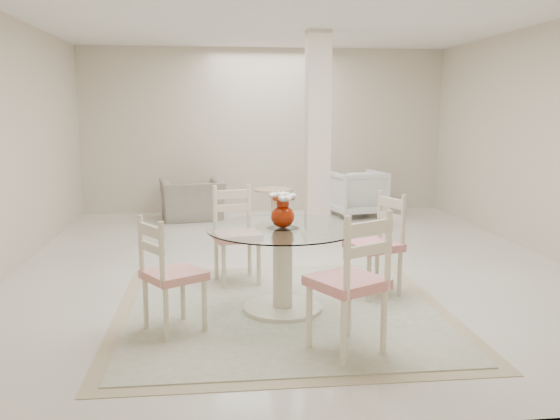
{
  "coord_description": "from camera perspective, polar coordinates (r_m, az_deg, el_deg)",
  "views": [
    {
      "loc": [
        -0.86,
        -6.39,
        1.71
      ],
      "look_at": [
        -0.29,
        -1.37,
        0.85
      ],
      "focal_mm": 38.0,
      "sensor_mm": 36.0,
      "label": 1
    }
  ],
  "objects": [
    {
      "name": "ground",
      "position": [
        6.67,
        1.2,
        -5.18
      ],
      "size": [
        7.0,
        7.0,
        0.0
      ],
      "primitive_type": "plane",
      "color": "white",
      "rests_on": "ground"
    },
    {
      "name": "room_shell",
      "position": [
        6.45,
        1.26,
        10.97
      ],
      "size": [
        6.02,
        7.02,
        2.71
      ],
      "color": "beige",
      "rests_on": "ground"
    },
    {
      "name": "column",
      "position": [
        7.81,
        3.63,
        7.03
      ],
      "size": [
        0.3,
        0.3,
        2.7
      ],
      "primitive_type": "cube",
      "color": "beige",
      "rests_on": "ground"
    },
    {
      "name": "area_rug",
      "position": [
        5.14,
        0.25,
        -9.68
      ],
      "size": [
        2.83,
        2.83,
        0.02
      ],
      "color": "tan",
      "rests_on": "ground"
    },
    {
      "name": "dining_table",
      "position": [
        5.03,
        0.26,
        -5.74
      ],
      "size": [
        1.27,
        1.27,
        0.73
      ],
      "rotation": [
        0.0,
        0.0,
        0.38
      ],
      "color": "beige",
      "rests_on": "ground"
    },
    {
      "name": "red_vase",
      "position": [
        4.92,
        0.27,
        -0.01
      ],
      "size": [
        0.23,
        0.22,
        0.3
      ],
      "color": "#A92105",
      "rests_on": "dining_table"
    },
    {
      "name": "dining_chair_east",
      "position": [
        5.53,
        9.6,
        -2.54
      ],
      "size": [
        0.54,
        0.54,
        1.05
      ],
      "rotation": [
        0.0,
        0.0,
        -1.2
      ],
      "color": "beige",
      "rests_on": "ground"
    },
    {
      "name": "dining_chair_north",
      "position": [
        5.88,
        -4.35,
        -1.64
      ],
      "size": [
        0.5,
        0.5,
        1.06
      ],
      "rotation": [
        0.0,
        0.0,
        0.2
      ],
      "color": "beige",
      "rests_on": "ground"
    },
    {
      "name": "dining_chair_west",
      "position": [
        4.6,
        -10.91,
        -5.37
      ],
      "size": [
        0.56,
        0.56,
        1.01
      ],
      "rotation": [
        0.0,
        0.0,
        2.14
      ],
      "color": "#EEE7C3",
      "rests_on": "ground"
    },
    {
      "name": "dining_chair_south",
      "position": [
        4.14,
        7.15,
        -5.99
      ],
      "size": [
        0.62,
        0.62,
        1.14
      ],
      "rotation": [
        0.0,
        0.0,
        3.64
      ],
      "color": "#F7EDCB",
      "rests_on": "ground"
    },
    {
      "name": "recliner_taupe",
      "position": [
        9.36,
        -8.43,
        0.98
      ],
      "size": [
        1.07,
        0.97,
        0.62
      ],
      "primitive_type": "imported",
      "rotation": [
        0.0,
        0.0,
        3.3
      ],
      "color": "gray",
      "rests_on": "ground"
    },
    {
      "name": "armchair_white",
      "position": [
        9.64,
        7.37,
        1.63
      ],
      "size": [
        0.94,
        0.96,
        0.74
      ],
      "primitive_type": "imported",
      "rotation": [
        0.0,
        0.0,
        3.34
      ],
      "color": "white",
      "rests_on": "ground"
    },
    {
      "name": "side_table",
      "position": [
        8.58,
        -0.62,
        0.0
      ],
      "size": [
        0.55,
        0.55,
        0.57
      ],
      "color": "tan",
      "rests_on": "ground"
    }
  ]
}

